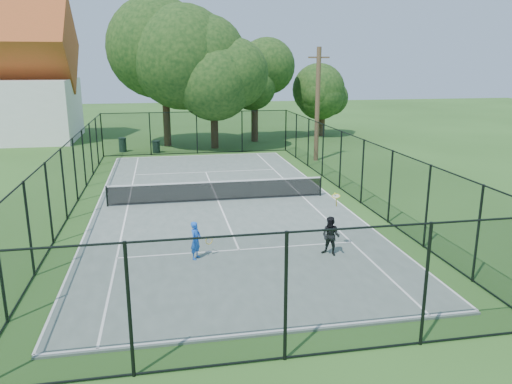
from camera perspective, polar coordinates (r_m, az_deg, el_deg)
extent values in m
plane|color=#294F1B|center=(23.45, -4.36, -1.16)|extent=(120.00, 120.00, 0.00)
cube|color=#536259|center=(23.45, -4.36, -1.09)|extent=(11.00, 24.00, 0.06)
cylinder|color=black|center=(23.33, -16.68, -0.47)|extent=(0.08, 0.08, 0.95)
cylinder|color=black|center=(24.35, 7.39, 0.66)|extent=(0.08, 0.08, 0.95)
cube|color=black|center=(23.31, -4.39, 0.11)|extent=(10.00, 0.03, 0.88)
cube|color=white|center=(23.21, -4.41, 1.17)|extent=(10.00, 0.05, 0.06)
cylinder|color=#332114|center=(39.51, -10.17, 8.21)|extent=(0.56, 0.56, 4.19)
sphere|color=black|center=(39.28, -10.44, 13.99)|extent=(7.55, 7.55, 7.55)
cylinder|color=#332114|center=(38.09, -4.77, 7.71)|extent=(0.56, 0.56, 3.60)
sphere|color=black|center=(37.84, -4.89, 12.85)|extent=(6.45, 6.45, 6.45)
cylinder|color=#332114|center=(41.21, -0.15, 8.28)|extent=(0.56, 0.56, 3.59)
sphere|color=black|center=(40.98, -0.16, 12.76)|extent=(5.70, 5.70, 5.70)
cylinder|color=#332114|center=(44.80, 7.53, 8.07)|extent=(0.56, 0.56, 2.65)
sphere|color=black|center=(44.59, 7.64, 11.24)|extent=(4.63, 4.63, 4.63)
cylinder|color=black|center=(37.72, -15.00, 5.20)|extent=(0.54, 0.54, 0.99)
cylinder|color=black|center=(37.64, -15.05, 5.97)|extent=(0.58, 0.58, 0.05)
cylinder|color=black|center=(36.85, -11.33, 5.07)|extent=(0.54, 0.54, 0.83)
cylinder|color=black|center=(36.78, -11.37, 5.73)|extent=(0.58, 0.58, 0.05)
cylinder|color=#4C3823|center=(33.11, 7.04, 9.83)|extent=(0.30, 0.30, 7.30)
cube|color=#4C3823|center=(33.00, 7.20, 15.02)|extent=(1.40, 0.10, 0.10)
imported|color=blue|center=(16.57, -6.90, -5.50)|extent=(0.51, 0.56, 1.27)
torus|color=gold|center=(16.77, -5.39, -5.52)|extent=(0.27, 0.18, 0.29)
cylinder|color=silver|center=(16.77, -5.39, -5.52)|extent=(0.23, 0.15, 0.25)
imported|color=black|center=(16.93, 8.55, -5.01)|extent=(0.82, 0.81, 1.33)
torus|color=gold|center=(16.94, 9.13, -0.46)|extent=(0.30, 0.28, 0.14)
cylinder|color=silver|center=(16.94, 9.13, -0.46)|extent=(0.26, 0.24, 0.11)
sphere|color=#CCE526|center=(16.91, 9.01, -0.20)|extent=(0.07, 0.07, 0.07)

